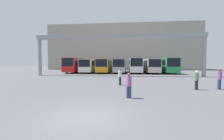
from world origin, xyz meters
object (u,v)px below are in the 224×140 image
pedestrian_near_left (129,85)px  bus_slot_4 (135,64)px  bus_slot_1 (92,65)px  pedestrian_mid_left (120,76)px  bus_slot_2 (106,65)px  pedestrian_far_center (196,80)px  bus_slot_5 (150,65)px  bus_slot_0 (76,64)px  bus_slot_3 (120,65)px  bus_slot_6 (166,65)px  pedestrian_near_right (219,78)px

pedestrian_near_left → bus_slot_4: bearing=-92.3°
bus_slot_1 → pedestrian_mid_left: (7.74, -20.27, -0.84)m
bus_slot_2 → pedestrian_far_center: bus_slot_2 is taller
bus_slot_5 → pedestrian_near_left: size_ratio=7.74×
bus_slot_0 → pedestrian_mid_left: (11.15, -19.32, -1.00)m
bus_slot_3 → pedestrian_mid_left: 19.85m
bus_slot_2 → pedestrian_mid_left: 20.75m
bus_slot_2 → bus_slot_4: 6.86m
bus_slot_2 → pedestrian_near_left: (5.14, -25.69, -0.94)m
bus_slot_3 → pedestrian_mid_left: size_ratio=6.81×
bus_slot_3 → pedestrian_mid_left: (0.92, -19.81, -0.85)m
bus_slot_4 → bus_slot_6: (6.82, 0.12, -0.03)m
bus_slot_0 → pedestrian_far_center: (17.49, -21.24, -1.06)m
pedestrian_near_left → pedestrian_mid_left: bearing=-80.0°
bus_slot_2 → bus_slot_3: bearing=-7.8°
bus_slot_4 → pedestrian_near_left: bearing=-93.9°
bus_slot_0 → bus_slot_5: bus_slot_0 is taller
bus_slot_0 → pedestrian_near_right: bearing=-47.0°
bus_slot_6 → pedestrian_near_right: bearing=-92.7°
bus_slot_2 → bus_slot_4: size_ratio=1.13×
bus_slot_1 → pedestrian_mid_left: bus_slot_1 is taller
bus_slot_6 → bus_slot_1: bearing=177.9°
bus_slot_6 → bus_slot_3: bearing=179.1°
bus_slot_0 → pedestrian_near_left: 27.50m
bus_slot_5 → bus_slot_0: bearing=-177.2°
bus_slot_0 → bus_slot_2: size_ratio=0.85×
bus_slot_4 → pedestrian_near_right: (5.82, -21.08, -0.96)m
bus_slot_5 → pedestrian_near_left: (-5.09, -25.57, -0.92)m
bus_slot_0 → bus_slot_5: 17.06m
bus_slot_2 → pedestrian_near_right: bus_slot_2 is taller
bus_slot_2 → bus_slot_5: (10.23, -0.12, -0.02)m
pedestrian_far_center → pedestrian_near_left: size_ratio=0.99×
bus_slot_4 → pedestrian_far_center: bus_slot_4 is taller
pedestrian_far_center → pedestrian_near_right: pedestrian_near_right is taller
bus_slot_5 → pedestrian_far_center: bearing=-88.8°
bus_slot_1 → bus_slot_6: (17.04, -0.62, 0.11)m
bus_slot_1 → pedestrian_near_right: bearing=-53.7°
bus_slot_4 → pedestrian_near_left: bus_slot_4 is taller
bus_slot_0 → bus_slot_3: size_ratio=0.92×
bus_slot_2 → bus_slot_0: bearing=-172.1°
bus_slot_2 → pedestrian_mid_left: bearing=-77.9°
bus_slot_1 → pedestrian_mid_left: size_ratio=7.35×
bus_slot_3 → pedestrian_far_center: (7.27, -21.72, -0.92)m
bus_slot_1 → bus_slot_4: (10.23, -0.73, 0.15)m
pedestrian_mid_left → bus_slot_0: bearing=-168.3°
bus_slot_0 → pedestrian_near_left: bus_slot_0 is taller
bus_slot_0 → pedestrian_near_right: size_ratio=6.07×
pedestrian_far_center → pedestrian_near_left: 6.56m
bus_slot_3 → bus_slot_6: size_ratio=1.03×
pedestrian_near_left → bus_slot_0: bearing=-62.6°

